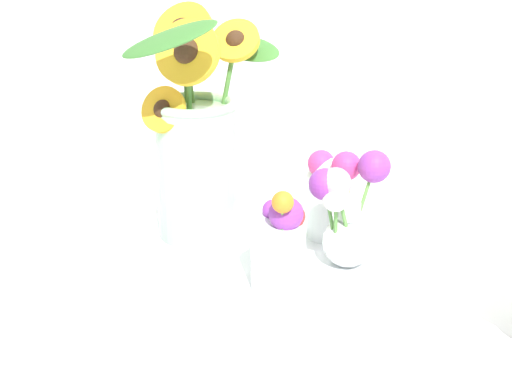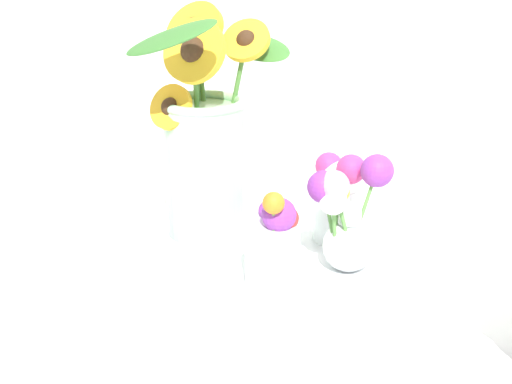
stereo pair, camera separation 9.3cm
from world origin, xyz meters
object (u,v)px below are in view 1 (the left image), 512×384
(mason_jar_sunflowers, at_px, (196,146))
(vase_small_center, at_px, (280,245))
(vase_bulb_right, at_px, (345,212))
(vase_small_back, at_px, (329,192))
(serving_tray, at_px, (256,272))

(mason_jar_sunflowers, height_order, vase_small_center, mason_jar_sunflowers)
(vase_bulb_right, bearing_deg, mason_jar_sunflowers, 174.52)
(vase_small_center, distance_m, vase_small_back, 0.17)
(mason_jar_sunflowers, relative_size, vase_small_center, 2.33)
(vase_small_center, relative_size, vase_small_back, 1.00)
(vase_small_center, bearing_deg, mason_jar_sunflowers, 146.87)
(mason_jar_sunflowers, relative_size, vase_small_back, 2.34)
(mason_jar_sunflowers, height_order, vase_small_back, mason_jar_sunflowers)
(vase_small_center, relative_size, vase_bulb_right, 0.92)
(serving_tray, bearing_deg, mason_jar_sunflowers, 152.32)
(vase_bulb_right, bearing_deg, vase_small_back, 120.14)
(vase_bulb_right, height_order, vase_small_back, vase_bulb_right)
(serving_tray, relative_size, mason_jar_sunflowers, 1.57)
(vase_bulb_right, relative_size, vase_small_back, 1.09)
(serving_tray, bearing_deg, vase_small_back, 63.98)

